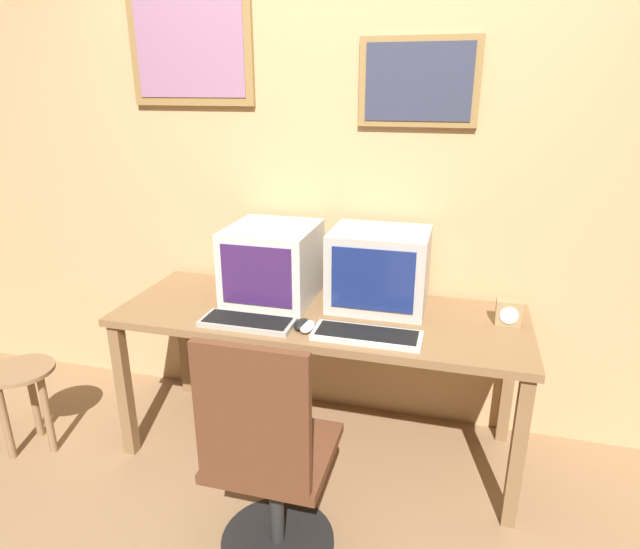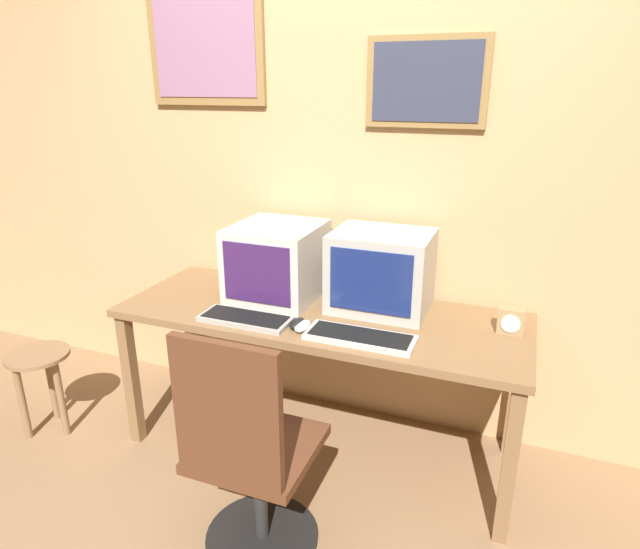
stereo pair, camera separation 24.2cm
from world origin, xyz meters
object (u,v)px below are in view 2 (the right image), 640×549
monitor_right (381,271)px  mouse_far_corner (297,323)px  mouse_near_keyboard (303,326)px  keyboard_main (245,319)px  side_stool (41,374)px  keyboard_side (360,337)px  office_chair (250,464)px  monitor_left (277,261)px  desk_clock (511,321)px

monitor_right → mouse_far_corner: bearing=-128.7°
monitor_right → mouse_near_keyboard: 0.46m
keyboard_main → side_stool: (-1.11, -0.18, -0.41)m
keyboard_side → office_chair: size_ratio=0.47×
office_chair → mouse_near_keyboard: bearing=90.1°
mouse_near_keyboard → monitor_right: bearing=55.4°
mouse_far_corner → side_stool: size_ratio=0.22×
mouse_far_corner → side_stool: mouse_far_corner is taller
keyboard_side → monitor_left: bearing=148.8°
mouse_near_keyboard → side_stool: size_ratio=0.25×
mouse_far_corner → monitor_right: bearing=51.3°
keyboard_main → desk_clock: size_ratio=3.64×
mouse_near_keyboard → mouse_far_corner: 0.03m
monitor_right → keyboard_side: (0.01, -0.36, -0.17)m
monitor_left → office_chair: 1.00m
mouse_far_corner → office_chair: 0.62m
office_chair → keyboard_side: bearing=62.8°
monitor_right → side_stool: 1.81m
keyboard_side → mouse_far_corner: mouse_far_corner is taller
keyboard_side → side_stool: 1.70m
monitor_right → keyboard_main: 0.66m
monitor_right → office_chair: size_ratio=0.46×
monitor_left → monitor_right: size_ratio=0.98×
monitor_right → mouse_far_corner: size_ratio=4.43×
monitor_right → side_stool: (-1.63, -0.55, -0.59)m
monitor_left → keyboard_main: (-0.01, -0.33, -0.17)m
monitor_left → monitor_right: bearing=4.6°
desk_clock → side_stool: size_ratio=0.25×
keyboard_main → mouse_far_corner: (0.24, 0.02, 0.01)m
mouse_far_corner → office_chair: (0.03, -0.52, -0.34)m
keyboard_side → mouse_far_corner: 0.29m
desk_clock → office_chair: 1.21m
keyboard_side → desk_clock: bearing=27.1°
monitor_left → mouse_near_keyboard: monitor_left is taller
side_stool → monitor_right: bearing=18.6°
keyboard_main → desk_clock: 1.14m
monitor_left → mouse_far_corner: monitor_left is taller
mouse_near_keyboard → side_stool: mouse_near_keyboard is taller
keyboard_side → mouse_near_keyboard: size_ratio=3.96×
mouse_near_keyboard → side_stool: bearing=-172.1°
keyboard_main → office_chair: bearing=-61.1°
monitor_left → desk_clock: monitor_left is taller
side_stool → keyboard_side: bearing=6.5°
keyboard_side → mouse_near_keyboard: 0.26m
monitor_right → office_chair: bearing=-105.8°
desk_clock → office_chair: (-0.83, -0.80, -0.38)m
keyboard_main → keyboard_side: size_ratio=0.91×
keyboard_main → mouse_far_corner: mouse_far_corner is taller
side_stool → mouse_far_corner: bearing=8.6°
mouse_far_corner → keyboard_side: bearing=-3.3°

